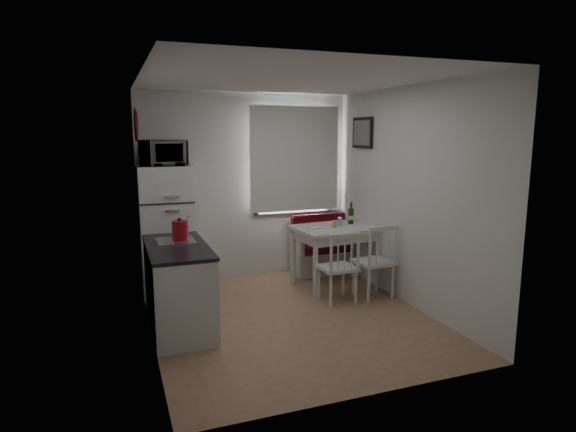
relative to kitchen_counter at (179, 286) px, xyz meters
name	(u,v)px	position (x,y,z in m)	size (l,w,h in m)	color
floor	(290,317)	(1.20, -0.16, -0.46)	(3.00, 3.50, 0.02)	#986E51
ceiling	(290,79)	(1.20, -0.16, 2.14)	(3.00, 3.50, 0.02)	white
wall_back	(247,186)	(1.20, 1.59, 0.84)	(3.00, 0.02, 2.60)	white
wall_front	(372,236)	(1.20, -1.91, 0.84)	(3.00, 0.02, 2.60)	white
wall_left	(146,211)	(-0.30, -0.16, 0.84)	(0.02, 3.50, 2.60)	white
wall_right	(408,197)	(2.70, -0.16, 0.84)	(0.02, 3.50, 2.60)	white
window	(293,162)	(1.90, 1.56, 1.17)	(1.22, 0.06, 1.47)	silver
curtain	(295,159)	(1.90, 1.49, 1.22)	(1.35, 0.02, 1.50)	white
kitchen_counter	(179,286)	(0.00, 0.00, 0.00)	(0.62, 1.32, 1.16)	silver
wall_sign	(136,125)	(-0.27, 1.29, 1.69)	(0.40, 0.40, 0.03)	navy
picture_frame	(362,133)	(2.67, 0.94, 1.59)	(0.04, 0.52, 0.42)	black
bench	(331,252)	(2.42, 1.35, -0.17)	(1.19, 0.46, 0.85)	silver
dining_table	(336,233)	(2.18, 0.69, 0.27)	(1.16, 0.86, 0.82)	silver
chair_left	(341,260)	(1.93, 0.03, 0.10)	(0.43, 0.41, 0.48)	silver
chair_right	(378,254)	(2.43, 0.03, 0.13)	(0.48, 0.46, 0.51)	silver
fridge	(166,230)	(0.02, 1.24, 0.37)	(0.66, 0.66, 1.65)	white
microwave	(163,153)	(0.02, 1.19, 1.35)	(0.57, 0.39, 0.32)	white
kettle	(180,231)	(0.05, 0.11, 0.57)	(0.19, 0.19, 0.26)	#AF0E17
wine_bottle	(351,213)	(2.45, 0.79, 0.51)	(0.08, 0.08, 0.30)	#133D1F
drinking_glass_orange	(334,224)	(2.13, 0.64, 0.41)	(0.06, 0.06, 0.09)	gold
drinking_glass_blue	(340,221)	(2.26, 0.74, 0.42)	(0.07, 0.07, 0.11)	#8CB4EF
plate	(315,227)	(1.88, 0.71, 0.37)	(0.23, 0.23, 0.02)	white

